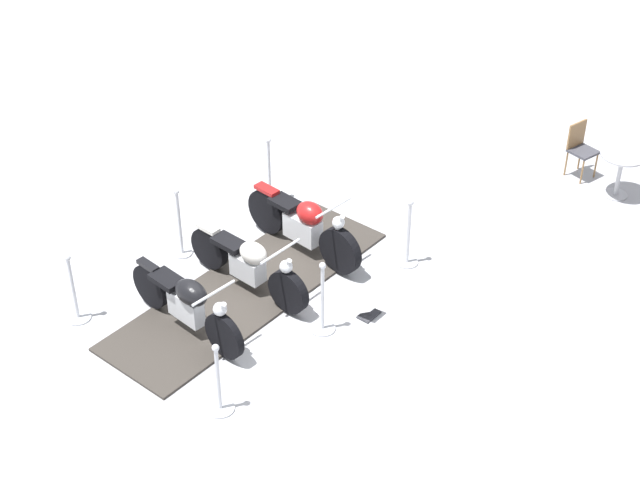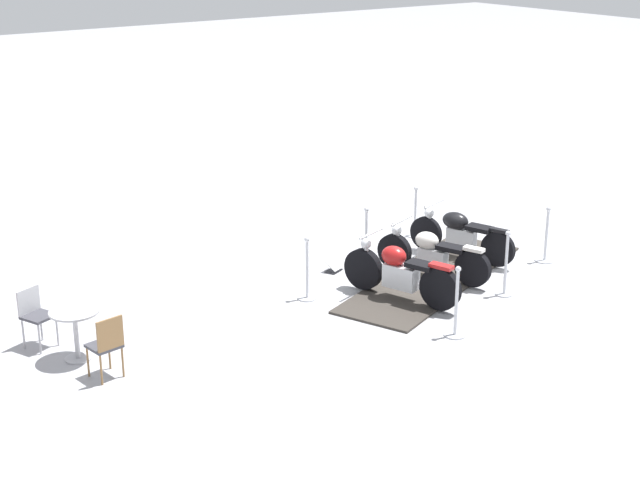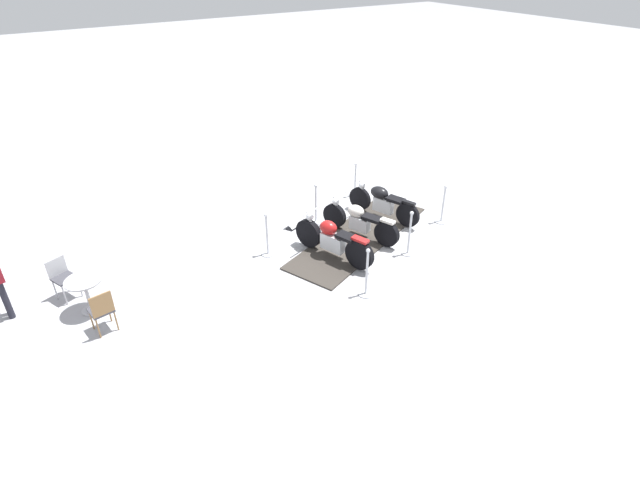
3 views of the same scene
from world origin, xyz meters
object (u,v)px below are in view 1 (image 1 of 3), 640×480
(stanchion_left_rear, at_px, (269,180))
(stanchion_left_mid, at_px, (180,231))
(motorcycle_maroon, at_px, (304,225))
(motorcycle_cream, at_px, (249,264))
(info_placard, at_px, (369,311))
(stanchion_right_mid, at_px, (322,309))
(cafe_table, at_px, (621,165))
(motorcycle_black, at_px, (187,303))
(stanchion_right_front, at_px, (219,390))
(stanchion_left_front, at_px, (75,300))
(stanchion_right_rear, at_px, (408,243))
(cafe_chair_near_table, at_px, (580,146))

(stanchion_left_rear, xyz_separation_m, stanchion_left_mid, (1.79, 0.72, 0.04))
(motorcycle_maroon, bearing_deg, motorcycle_cream, -86.09)
(motorcycle_maroon, bearing_deg, info_placard, -14.90)
(stanchion_right_mid, distance_m, cafe_table, 5.80)
(motorcycle_maroon, distance_m, cafe_table, 5.25)
(stanchion_left_mid, bearing_deg, motorcycle_black, 71.52)
(stanchion_right_front, height_order, stanchion_left_mid, stanchion_left_mid)
(motorcycle_maroon, xyz_separation_m, stanchion_left_mid, (1.60, -0.83, -0.09))
(motorcycle_cream, bearing_deg, info_placard, 22.51)
(stanchion_right_front, distance_m, stanchion_right_mid, 1.93)
(stanchion_left_rear, relative_size, cafe_table, 1.49)
(stanchion_left_front, height_order, stanchion_left_rear, stanchion_left_rear)
(stanchion_right_rear, xyz_separation_m, cafe_table, (-3.96, 0.05, 0.21))
(motorcycle_black, xyz_separation_m, stanchion_left_rear, (-2.37, -2.44, -0.15))
(stanchion_right_mid, height_order, cafe_table, stanchion_right_mid)
(stanchion_left_mid, bearing_deg, cafe_chair_near_table, 171.36)
(motorcycle_maroon, xyz_separation_m, stanchion_right_mid, (0.60, 1.66, -0.16))
(stanchion_left_rear, relative_size, stanchion_right_rear, 1.03)
(stanchion_left_rear, xyz_separation_m, stanchion_right_mid, (0.79, 3.21, -0.03))
(stanchion_left_front, distance_m, stanchion_right_rear, 4.71)
(stanchion_left_front, bearing_deg, motorcycle_black, 140.49)
(stanchion_right_rear, height_order, cafe_table, stanchion_right_rear)
(motorcycle_cream, distance_m, cafe_chair_near_table, 6.13)
(motorcycle_cream, xyz_separation_m, stanchion_left_mid, (0.51, -1.27, -0.06))
(motorcycle_maroon, relative_size, stanchion_left_rear, 1.89)
(stanchion_right_front, bearing_deg, motorcycle_black, -98.29)
(motorcycle_maroon, relative_size, stanchion_right_front, 2.07)
(stanchion_left_rear, bearing_deg, motorcycle_black, 45.87)
(motorcycle_maroon, xyz_separation_m, stanchion_left_rear, (-0.20, -1.55, -0.14))
(motorcycle_black, bearing_deg, motorcycle_maroon, 94.24)
(motorcycle_cream, distance_m, stanchion_right_mid, 1.32)
(cafe_chair_near_table, bearing_deg, stanchion_left_rear, -118.35)
(stanchion_right_rear, height_order, cafe_chair_near_table, stanchion_right_rear)
(stanchion_right_front, bearing_deg, stanchion_left_mid, -103.86)
(motorcycle_cream, height_order, info_placard, motorcycle_cream)
(stanchion_left_mid, bearing_deg, stanchion_right_front, 76.14)
(motorcycle_cream, bearing_deg, motorcycle_maroon, 91.60)
(stanchion_right_mid, relative_size, info_placard, 3.02)
(cafe_chair_near_table, bearing_deg, stanchion_right_front, -82.16)
(motorcycle_maroon, bearing_deg, stanchion_left_rear, 154.79)
(motorcycle_maroon, height_order, info_placard, motorcycle_maroon)
(stanchion_right_rear, bearing_deg, motorcycle_cream, -12.42)
(info_placard, xyz_separation_m, cafe_table, (-5.07, -0.72, 0.50))
(motorcycle_cream, distance_m, stanchion_left_front, 2.37)
(stanchion_left_rear, bearing_deg, info_placard, 88.18)
(motorcycle_black, distance_m, cafe_table, 7.33)
(stanchion_right_front, distance_m, stanchion_left_mid, 3.31)
(stanchion_left_rear, bearing_deg, cafe_chair_near_table, 160.35)
(motorcycle_black, relative_size, stanchion_left_mid, 1.82)
(stanchion_left_front, bearing_deg, stanchion_left_rear, -158.14)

